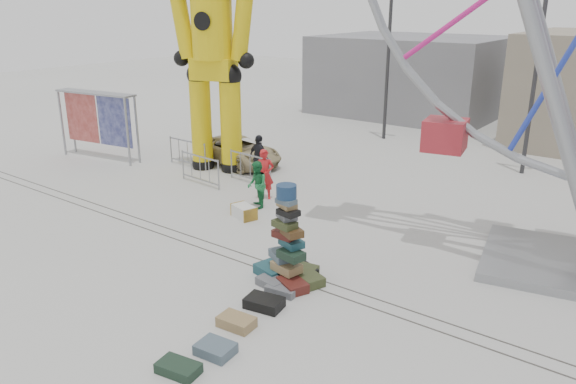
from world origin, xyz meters
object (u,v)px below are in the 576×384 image
Objects in this scene: lamp_post_right at (541,54)px; lamp_post_left at (391,43)px; banner_scaffold at (97,109)px; pedestrian_black at (259,158)px; suitcase_tower at (288,254)px; barricade_dummy_a at (188,153)px; barricade_dummy_b at (200,170)px; pedestrian_green at (257,185)px; crash_test_dummy at (213,52)px; pedestrian_red at (265,174)px; steamer_trunk at (244,212)px; parked_suv at (237,151)px; barricade_dummy_c at (250,169)px.

lamp_post_right and lamp_post_left have the same top height.
banner_scaffold is 2.30× the size of pedestrian_black.
pedestrian_black is (-5.57, 5.68, 0.19)m from suitcase_tower.
lamp_post_right reaches higher than barricade_dummy_a.
barricade_dummy_b is at bearing -31.90° from barricade_dummy_a.
pedestrian_black is (1.39, 1.66, 0.31)m from barricade_dummy_b.
pedestrian_green is (3.20, -0.64, 0.22)m from barricade_dummy_b.
crash_test_dummy is 5.41m from pedestrian_red.
lamp_post_left is 4.68× the size of pedestrian_black.
barricade_dummy_a is at bearing -147.44° from lamp_post_right.
suitcase_tower reaches higher than pedestrian_red.
lamp_post_right reaches higher than barricade_dummy_b.
barricade_dummy_b reaches higher than steamer_trunk.
barricade_dummy_a is 1.00× the size of barricade_dummy_b.
pedestrian_red reaches higher than steamer_trunk.
crash_test_dummy is 2.18× the size of banner_scaffold.
lamp_post_right is 1.99× the size of parked_suv.
pedestrian_green is at bearing 122.44° from steamer_trunk.
lamp_post_right is 4.00× the size of barricade_dummy_a.
barricade_dummy_a is 5.04m from pedestrian_red.
crash_test_dummy reaches higher than banner_scaffold.
lamp_post_right is 3.34× the size of suitcase_tower.
lamp_post_right is 4.00× the size of barricade_dummy_c.
barricade_dummy_c reaches higher than steamer_trunk.
lamp_post_left is 2.04× the size of banner_scaffold.
lamp_post_right is 9.73× the size of steamer_trunk.
barricade_dummy_c is at bearing 153.96° from suitcase_tower.
suitcase_tower reaches higher than pedestrian_green.
pedestrian_black is (-7.65, -6.77, -3.63)m from lamp_post_right.
lamp_post_right is at bearing 98.47° from pedestrian_green.
pedestrian_red is at bearing -28.68° from barricade_dummy_c.
lamp_post_right is at bearing 48.34° from barricade_dummy_c.
parked_suv is (-2.09, 1.64, 0.01)m from barricade_dummy_c.
pedestrian_black is at bearing 95.19° from pedestrian_red.
barricade_dummy_b is at bearing 144.49° from pedestrian_red.
barricade_dummy_c is at bearing 145.25° from steamer_trunk.
pedestrian_green is at bearing -83.97° from lamp_post_left.
lamp_post_right is at bearing -52.05° from parked_suv.
crash_test_dummy is (-7.78, 5.78, 3.83)m from suitcase_tower.
crash_test_dummy is 4.27m from pedestrian_black.
crash_test_dummy is (-2.86, -8.68, 0.02)m from lamp_post_left.
banner_scaffold reaches higher than barricade_dummy_a.
suitcase_tower is 0.28× the size of crash_test_dummy.
pedestrian_red is 0.99× the size of pedestrian_black.
pedestrian_green is (-0.24, 0.92, 0.57)m from steamer_trunk.
lamp_post_right is 4.68× the size of pedestrian_black.
lamp_post_left is 11.33m from barricade_dummy_b.
parked_suv is at bearing 49.29° from barricade_dummy_a.
lamp_post_left is 5.22× the size of pedestrian_green.
lamp_post_right is 11.91m from crash_test_dummy.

